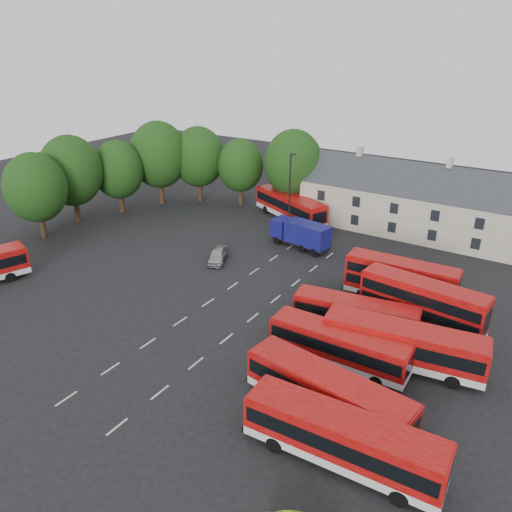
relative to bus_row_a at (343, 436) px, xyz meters
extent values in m
plane|color=black|center=(-18.26, 8.92, -1.99)|extent=(140.00, 140.00, 0.00)
cube|color=beige|center=(-18.26, -5.08, -1.99)|extent=(0.15, 1.80, 0.01)
cube|color=beige|center=(-18.26, -1.08, -1.99)|extent=(0.15, 1.80, 0.01)
cube|color=beige|center=(-18.26, 2.92, -1.99)|extent=(0.15, 1.80, 0.01)
cube|color=beige|center=(-18.26, 6.92, -1.99)|extent=(0.15, 1.80, 0.01)
cube|color=beige|center=(-18.26, 10.92, -1.99)|extent=(0.15, 1.80, 0.01)
cube|color=beige|center=(-18.26, 14.92, -1.99)|extent=(0.15, 1.80, 0.01)
cube|color=beige|center=(-18.26, 18.92, -1.99)|extent=(0.15, 1.80, 0.01)
cube|color=beige|center=(-18.26, 22.92, -1.99)|extent=(0.15, 1.80, 0.01)
cube|color=beige|center=(-18.26, 26.92, -1.99)|extent=(0.15, 1.80, 0.01)
cube|color=beige|center=(-13.26, -5.08, -1.99)|extent=(0.15, 1.80, 0.01)
cube|color=beige|center=(-13.26, -1.08, -1.99)|extent=(0.15, 1.80, 0.01)
cube|color=beige|center=(-13.26, 2.92, -1.99)|extent=(0.15, 1.80, 0.01)
cube|color=beige|center=(-13.26, 6.92, -1.99)|extent=(0.15, 1.80, 0.01)
cube|color=beige|center=(-13.26, 10.92, -1.99)|extent=(0.15, 1.80, 0.01)
cube|color=beige|center=(-13.26, 14.92, -1.99)|extent=(0.15, 1.80, 0.01)
cube|color=beige|center=(-13.26, 18.92, -1.99)|extent=(0.15, 1.80, 0.01)
cube|color=beige|center=(-13.26, 22.92, -1.99)|extent=(0.15, 1.80, 0.01)
cube|color=beige|center=(-13.26, 26.92, -1.99)|extent=(0.15, 1.80, 0.01)
cylinder|color=black|center=(-45.26, 12.92, -0.07)|extent=(0.70, 0.70, 3.85)
ellipsoid|color=#14350E|center=(-45.26, 12.92, 4.40)|extent=(7.26, 7.26, 8.35)
cylinder|color=black|center=(-46.26, 18.92, 0.11)|extent=(0.70, 0.70, 4.20)
ellipsoid|color=#14350E|center=(-46.26, 18.92, 4.98)|extent=(7.92, 7.92, 9.11)
cylinder|color=black|center=(-44.26, 24.92, -0.16)|extent=(0.70, 0.70, 3.67)
ellipsoid|color=#14350E|center=(-44.26, 24.92, 4.11)|extent=(6.93, 6.93, 7.97)
cylinder|color=black|center=(-42.26, 30.92, 0.19)|extent=(0.70, 0.70, 4.38)
ellipsoid|color=#14350E|center=(-42.26, 30.92, 5.27)|extent=(8.25, 8.25, 9.49)
cylinder|color=black|center=(-38.26, 34.92, 0.02)|extent=(0.70, 0.70, 4.02)
ellipsoid|color=#14350E|center=(-38.26, 34.92, 4.69)|extent=(7.59, 7.59, 8.73)
cylinder|color=black|center=(-32.26, 36.92, -0.24)|extent=(0.70, 0.70, 3.50)
ellipsoid|color=#14350E|center=(-32.26, 36.92, 3.82)|extent=(6.60, 6.60, 7.59)
cylinder|color=black|center=(-24.26, 37.92, 0.11)|extent=(0.70, 0.70, 4.20)
ellipsoid|color=#14350E|center=(-24.26, 37.92, 4.98)|extent=(7.92, 7.92, 9.11)
cube|color=beige|center=(-4.26, 38.92, 0.76)|extent=(35.00, 7.00, 5.50)
cube|color=#2D3035|center=(-4.26, 38.92, 3.51)|extent=(35.70, 7.13, 7.13)
cube|color=beige|center=(-15.26, 38.92, 7.47)|extent=(0.60, 0.90, 1.20)
cube|color=beige|center=(-4.26, 38.92, 7.47)|extent=(0.60, 0.90, 1.20)
cube|color=silver|center=(0.00, 0.00, -1.17)|extent=(11.85, 3.19, 0.59)
cube|color=#A10B09|center=(0.00, 0.00, 0.17)|extent=(11.85, 3.19, 2.08)
cube|color=black|center=(0.00, 0.00, 0.22)|extent=(11.38, 3.24, 1.01)
cube|color=#A10B09|center=(0.00, 0.00, 1.26)|extent=(11.61, 3.08, 0.13)
cylinder|color=black|center=(-3.70, -1.37, -1.46)|extent=(1.08, 0.35, 1.07)
cylinder|color=black|center=(3.70, 1.37, -1.46)|extent=(1.08, 0.35, 1.07)
cube|color=silver|center=(-2.41, 3.14, -1.18)|extent=(11.80, 4.18, 0.58)
cube|color=#A10B09|center=(-2.41, 3.14, 0.13)|extent=(11.80, 4.18, 2.05)
cube|color=black|center=(-2.41, 3.14, 0.18)|extent=(11.35, 4.17, 1.00)
cube|color=#A10B09|center=(-2.41, 3.14, 1.21)|extent=(11.56, 4.04, 0.13)
cylinder|color=black|center=(-6.23, 2.47, -1.47)|extent=(1.08, 0.43, 1.05)
cylinder|color=black|center=(1.41, 3.81, -1.47)|extent=(1.08, 0.43, 1.05)
cube|color=silver|center=(-4.11, 8.72, -1.24)|extent=(10.70, 2.59, 0.53)
cube|color=#A10B09|center=(-4.11, 8.72, -0.03)|extent=(10.70, 2.59, 1.89)
cube|color=black|center=(-4.11, 8.72, 0.02)|extent=(10.27, 2.64, 0.92)
cube|color=#A10B09|center=(-4.11, 8.72, 0.96)|extent=(10.48, 2.49, 0.12)
cylinder|color=black|center=(-7.51, 7.57, -1.51)|extent=(0.97, 0.29, 0.97)
cylinder|color=black|center=(-0.72, 9.87, -1.51)|extent=(0.97, 0.29, 0.97)
cube|color=silver|center=(-0.04, 11.18, -1.16)|extent=(12.13, 4.30, 0.59)
cube|color=#A10B09|center=(-0.04, 11.18, 0.19)|extent=(12.13, 4.30, 2.10)
cube|color=black|center=(-0.04, 11.18, 0.25)|extent=(11.67, 4.30, 1.03)
cube|color=#A10B09|center=(-0.04, 11.18, 1.30)|extent=(11.88, 4.16, 0.13)
cylinder|color=black|center=(-3.64, 9.45, -1.45)|extent=(1.11, 0.45, 1.08)
cylinder|color=black|center=(3.56, 12.91, -1.45)|extent=(1.11, 0.45, 1.08)
cube|color=silver|center=(-4.85, 13.74, -1.27)|extent=(10.57, 3.92, 0.52)
cube|color=#A10B09|center=(-4.85, 13.74, -0.09)|extent=(10.57, 3.92, 1.83)
cube|color=black|center=(-4.85, 13.74, -0.05)|extent=(10.17, 3.91, 0.89)
cube|color=#A10B09|center=(-4.85, 13.74, 0.87)|extent=(10.35, 3.79, 0.11)
cylinder|color=black|center=(-7.95, 12.18, -1.52)|extent=(0.97, 0.41, 0.94)
cylinder|color=black|center=(-1.75, 15.30, -1.52)|extent=(0.97, 0.41, 0.94)
cube|color=silver|center=(-0.40, 17.32, -1.26)|extent=(10.68, 3.56, 0.52)
cube|color=#A10B09|center=(-0.40, 17.32, 0.60)|extent=(10.68, 3.56, 3.19)
cube|color=black|center=(-0.40, 17.32, -0.02)|extent=(10.27, 3.57, 0.90)
cube|color=#A10B09|center=(-0.40, 17.32, 2.24)|extent=(10.46, 3.44, 0.11)
cylinder|color=black|center=(-3.85, 16.63, -1.52)|extent=(0.98, 0.37, 0.95)
cylinder|color=black|center=(3.05, 18.01, -1.52)|extent=(0.98, 0.37, 0.95)
cube|color=black|center=(-0.40, 17.32, 1.22)|extent=(10.27, 3.57, 0.90)
cube|color=silver|center=(-3.33, 20.73, -1.28)|extent=(10.19, 2.71, 0.51)
cube|color=#A10B09|center=(-3.33, 20.73, 0.51)|extent=(10.19, 2.71, 3.08)
cube|color=black|center=(-3.33, 20.73, -0.09)|extent=(9.79, 2.75, 0.87)
cube|color=#A10B09|center=(-3.33, 20.73, 2.09)|extent=(9.98, 2.61, 0.11)
cylinder|color=black|center=(-6.51, 19.56, -1.54)|extent=(0.93, 0.29, 0.92)
cylinder|color=black|center=(-0.14, 21.90, -1.54)|extent=(0.93, 0.29, 0.92)
cube|color=black|center=(-3.33, 20.73, 1.10)|extent=(9.79, 2.75, 0.87)
cylinder|color=black|center=(-39.99, 4.21, -1.47)|extent=(0.60, 1.09, 1.05)
cube|color=silver|center=(-22.87, 34.88, -1.13)|extent=(12.35, 7.65, 0.61)
cube|color=#A10B09|center=(-22.87, 34.88, 0.27)|extent=(12.35, 7.65, 2.18)
cube|color=black|center=(-22.87, 34.88, 0.33)|extent=(11.93, 7.51, 1.06)
cube|color=#A10B09|center=(-22.87, 34.88, 1.42)|extent=(12.08, 7.45, 0.13)
cylinder|color=black|center=(-26.97, 35.37, -1.44)|extent=(1.15, 0.75, 1.12)
cylinder|color=black|center=(-18.76, 34.40, -1.44)|extent=(1.15, 0.75, 1.12)
cube|color=black|center=(-17.28, 27.25, -1.40)|extent=(7.58, 3.13, 0.28)
cube|color=#0F0F5A|center=(-20.00, 27.70, -0.15)|extent=(2.19, 2.57, 2.21)
cube|color=black|center=(-20.86, 27.85, 0.18)|extent=(0.41, 1.94, 1.10)
cube|color=#0F0F5A|center=(-16.23, 27.08, -0.02)|extent=(5.55, 3.12, 2.48)
cylinder|color=black|center=(-19.99, 26.65, -1.53)|extent=(0.95, 0.40, 0.92)
cylinder|color=black|center=(-14.35, 27.82, -1.53)|extent=(0.95, 0.40, 0.92)
imported|color=#AEB1B6|center=(-23.04, 18.85, -1.26)|extent=(3.46, 4.67, 1.48)
cylinder|color=black|center=(-19.79, 29.01, 3.22)|extent=(0.19, 0.19, 10.43)
cube|color=black|center=(-19.48, 29.08, 8.43)|extent=(0.67, 0.40, 0.19)
camera|label=1|loc=(7.61, -21.06, 21.13)|focal=35.00mm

